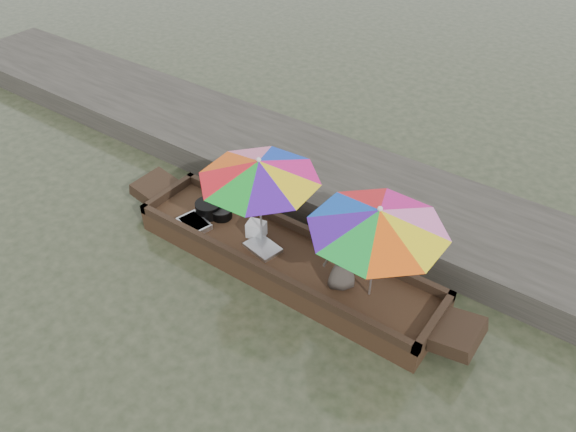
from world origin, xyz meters
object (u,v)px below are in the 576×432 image
Objects in this scene: tray_crayfish at (194,224)px; tray_scallop at (263,247)px; umbrella_bow at (260,202)px; cooking_pot at (209,209)px; charcoal_grill at (222,213)px; boat_hull at (284,261)px; vendor at (343,258)px; supply_bag at (256,229)px; umbrella_stern at (374,253)px.

tray_crayfish reaches higher than tray_scallop.
umbrella_bow is (-0.11, 0.12, 0.74)m from tray_scallop.
cooking_pot is 0.37m from tray_crayfish.
boat_hull is at bearing -4.56° from charcoal_grill.
cooking_pot is at bearing 178.59° from boat_hull.
boat_hull is 9.48× the size of tray_crayfish.
tray_scallop is 0.49× the size of vendor.
umbrella_bow is at bearing -22.65° from supply_bag.
boat_hull is at bearing 21.49° from tray_scallop.
boat_hull is at bearing 180.00° from umbrella_stern.
boat_hull is 1.60m from cooking_pot.
tray_crayfish is 3.14m from umbrella_stern.
tray_scallop is at bearing -158.51° from boat_hull.
cooking_pot is 0.23× the size of umbrella_stern.
umbrella_bow is (0.91, -0.11, 0.69)m from charcoal_grill.
cooking_pot is 0.82× the size of tray_crayfish.
supply_bag is at bearing 157.35° from umbrella_bow.
charcoal_grill is at bearing -47.10° from vendor.
boat_hull is 1.04m from umbrella_bow.
umbrella_bow reaches higher than tray_crayfish.
tray_scallop is 1.06m from charcoal_grill.
tray_crayfish is 1.53× the size of charcoal_grill.
charcoal_grill is 1.23× the size of supply_bag.
vendor reaches higher than charcoal_grill.
umbrella_stern is (2.82, -0.11, 0.69)m from charcoal_grill.
boat_hull is 2.78× the size of umbrella_bow.
boat_hull is 17.91× the size of supply_bag.
umbrella_bow is at bearing -1.94° from cooking_pot.
charcoal_grill reaches higher than tray_scallop.
umbrella_stern reaches higher than cooking_pot.
boat_hull is 1.28m from vendor.
supply_bag is (0.98, 0.03, 0.02)m from cooking_pot.
tray_scallop is (-0.32, -0.12, 0.21)m from boat_hull.
cooking_pot is at bearing 172.58° from tray_scallop.
cooking_pot is 1.32m from umbrella_bow.
charcoal_grill is at bearing 173.31° from umbrella_bow.
charcoal_grill is at bearing 64.39° from tray_crayfish.
cooking_pot is 1.27m from tray_scallop.
umbrella_stern is (1.91, 0.00, 0.00)m from umbrella_bow.
supply_bag reaches higher than cooking_pot.
umbrella_bow is 0.97× the size of umbrella_stern.
vendor is at bearing -5.42° from supply_bag.
umbrella_bow reaches higher than tray_scallop.
tray_crayfish is at bearing -87.88° from cooking_pot.
cooking_pot reaches higher than tray_crayfish.
tray_crayfish is at bearing -163.67° from umbrella_bow.
tray_scallop is 0.35m from supply_bag.
tray_scallop is (1.24, 0.20, -0.01)m from tray_crayfish.
vendor is 0.58× the size of umbrella_stern.
tray_scallop is 0.29× the size of umbrella_bow.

